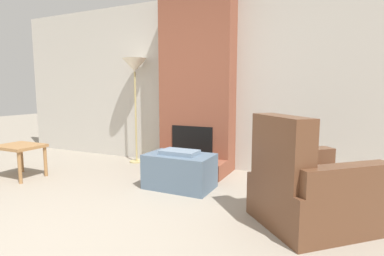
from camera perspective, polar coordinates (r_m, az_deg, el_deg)
The scene contains 7 objects.
ground_plane at distance 2.62m, azimuth -25.24°, elevation -20.33°, with size 24.00×24.00×0.00m, color gray.
wall_back at distance 4.65m, azimuth 1.99°, elevation 8.62°, with size 7.47×0.06×2.60m, color #BCB7AD.
fireplace at distance 4.44m, azimuth 0.80°, elevation 7.43°, with size 1.11×0.70×2.60m.
ottoman at distance 3.67m, azimuth -2.36°, elevation -8.08°, with size 0.81×0.49×0.47m.
armchair at distance 2.87m, azimuth 21.28°, elevation -11.40°, with size 1.23×1.22×0.98m.
side_table at distance 4.69m, azimuth -29.96°, elevation -3.67°, with size 0.58×0.46×0.45m.
floor_lamp_left at distance 4.97m, azimuth -10.87°, elevation 10.78°, with size 0.39×0.39×1.69m.
Camera 1 is at (1.84, -1.44, 1.18)m, focal length 28.00 mm.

